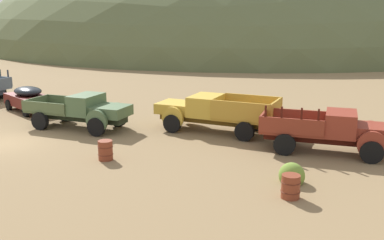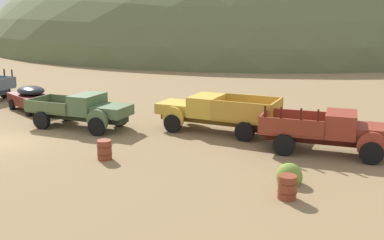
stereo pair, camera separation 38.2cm
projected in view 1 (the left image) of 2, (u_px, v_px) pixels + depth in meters
The scene contains 10 objects.
ground_plane at pixel (5, 143), 21.60m from camera, with size 300.00×300.00×0.00m, color olive.
hill_far_right at pixel (226, 44), 90.63m from camera, with size 95.04×89.01×38.32m, color #56603D.
car_oxblood at pixel (31, 99), 28.30m from camera, with size 4.79×3.09×1.57m.
truck_weathered_green at pixel (86, 111), 24.02m from camera, with size 5.99×2.91×1.89m.
truck_faded_yellow at pixel (209, 112), 23.59m from camera, with size 6.59×2.85×1.91m.
truck_rust_red at pixel (338, 131), 19.82m from camera, with size 6.10×3.08×2.16m.
oil_drum_foreground at pixel (291, 186), 15.06m from camera, with size 0.67×0.67×0.82m.
oil_drum_by_truck at pixel (105, 150), 19.00m from camera, with size 0.66×0.66×0.85m.
bush_front_right at pixel (259, 116), 26.54m from camera, with size 0.69×0.71×0.67m.
bush_near_barrel at pixel (292, 176), 16.48m from camera, with size 0.97×0.87×0.99m.
Camera 1 is at (17.76, -14.06, 6.08)m, focal length 41.85 mm.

